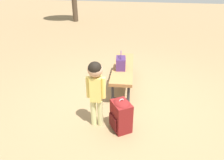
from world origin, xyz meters
The scene contains 5 objects.
ground_plane centered at (0.00, 0.00, 0.00)m, with size 40.00×40.00×0.00m, color #8C704C.
park_bench centered at (-0.59, -0.15, 0.39)m, with size 1.64×0.62×0.45m.
handbag centered at (-0.46, -0.18, 0.58)m, with size 0.35×0.24×0.37m.
child_standing centered at (0.75, -0.28, 0.70)m, with size 0.21×0.28×1.04m.
backpack_large centered at (0.76, 0.09, 0.26)m, with size 0.39×0.37×0.52m.
Camera 1 is at (3.05, 0.55, 1.98)m, focal length 31.56 mm.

